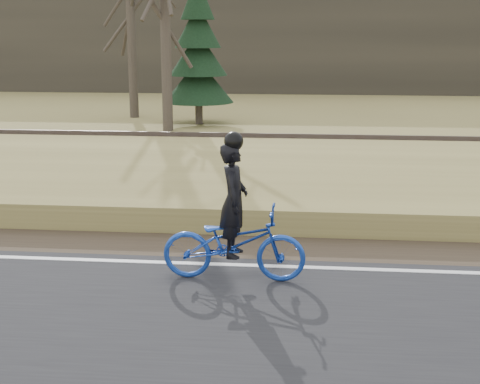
{
  "coord_description": "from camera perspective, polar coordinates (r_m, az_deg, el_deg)",
  "views": [
    {
      "loc": [
        -0.23,
        -9.06,
        3.43
      ],
      "look_at": [
        -1.17,
        0.5,
        1.1
      ],
      "focal_mm": 50.0,
      "sensor_mm": 36.0,
      "label": 1
    }
  ],
  "objects": [
    {
      "name": "ground",
      "position": [
        9.69,
        6.67,
        -7.2
      ],
      "size": [
        120.0,
        120.0,
        0.0
      ],
      "primitive_type": "plane",
      "color": "#998D4E",
      "rests_on": "ground"
    },
    {
      "name": "road",
      "position": [
        7.39,
        6.97,
        -13.86
      ],
      "size": [
        120.0,
        6.0,
        0.06
      ],
      "primitive_type": "cube",
      "color": "black",
      "rests_on": "ground"
    },
    {
      "name": "edge_line",
      "position": [
        9.85,
        6.67,
        -6.43
      ],
      "size": [
        120.0,
        0.12,
        0.01
      ],
      "primitive_type": "cube",
      "color": "silver",
      "rests_on": "road"
    },
    {
      "name": "shoulder",
      "position": [
        10.81,
        6.58,
        -4.84
      ],
      "size": [
        120.0,
        1.6,
        0.04
      ],
      "primitive_type": "cube",
      "color": "#473A2B",
      "rests_on": "ground"
    },
    {
      "name": "embankment",
      "position": [
        13.64,
        6.44,
        -0.07
      ],
      "size": [
        120.0,
        5.0,
        0.44
      ],
      "primitive_type": "cube",
      "color": "#998D4E",
      "rests_on": "ground"
    },
    {
      "name": "ballast",
      "position": [
        17.36,
        6.31,
        2.9
      ],
      "size": [
        120.0,
        3.0,
        0.45
      ],
      "primitive_type": "cube",
      "color": "slate",
      "rests_on": "ground"
    },
    {
      "name": "railroad",
      "position": [
        17.3,
        6.33,
        3.89
      ],
      "size": [
        120.0,
        2.4,
        0.29
      ],
      "color": "black",
      "rests_on": "ballast"
    },
    {
      "name": "treeline_backdrop",
      "position": [
        39.06,
        6.14,
        12.92
      ],
      "size": [
        120.0,
        4.0,
        6.0
      ],
      "primitive_type": "cube",
      "color": "#383328",
      "rests_on": "ground"
    },
    {
      "name": "cyclist",
      "position": [
        9.17,
        -0.53,
        -3.62
      ],
      "size": [
        1.98,
        0.71,
        2.07
      ],
      "rotation": [
        0.0,
        0.0,
        1.56
      ],
      "color": "#173BA0",
      "rests_on": "road"
    },
    {
      "name": "bare_tree_left",
      "position": [
        27.39,
        -9.34,
        15.58
      ],
      "size": [
        0.36,
        0.36,
        8.89
      ],
      "primitive_type": "cylinder",
      "color": "#463E33",
      "rests_on": "ground"
    },
    {
      "name": "bare_tree_near_left",
      "position": [
        23.46,
        -6.37,
        13.33
      ],
      "size": [
        0.36,
        0.36,
        6.69
      ],
      "primitive_type": "cylinder",
      "color": "#463E33",
      "rests_on": "ground"
    },
    {
      "name": "conifer",
      "position": [
        25.09,
        -3.59,
        11.6
      ],
      "size": [
        2.6,
        2.6,
        5.4
      ],
      "color": "#463E33",
      "rests_on": "ground"
    }
  ]
}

